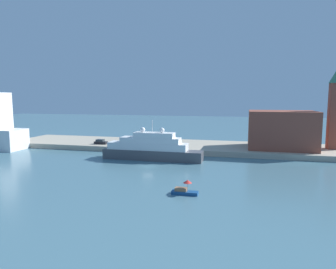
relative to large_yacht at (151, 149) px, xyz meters
name	(u,v)px	position (x,y,z in m)	size (l,w,h in m)	color
ground	(148,166)	(1.67, -8.03, -2.92)	(400.00, 400.00, 0.00)	slate
quay_dock	(173,146)	(1.67, 18.91, -2.15)	(110.00, 21.88, 1.54)	#ADA38E
large_yacht	(151,149)	(0.00, 0.00, 0.00)	(26.56, 4.69, 10.55)	#4C4C51
small_motorboat	(184,190)	(14.26, -26.55, -2.15)	(4.51, 1.47, 2.54)	navy
harbor_building	(282,130)	(34.30, 17.85, 4.10)	(18.61, 14.14, 10.96)	brown
bell_tower	(335,106)	(48.79, 20.50, 11.15)	(4.22, 4.22, 22.99)	brown
parked_car	(101,142)	(-20.86, 12.51, -0.74)	(4.05, 1.87, 1.48)	black
person_figure	(116,143)	(-15.19, 11.68, -0.63)	(0.36, 0.36, 1.62)	maroon
mooring_bollard	(177,147)	(4.87, 9.73, -1.03)	(0.36, 0.36, 0.70)	black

